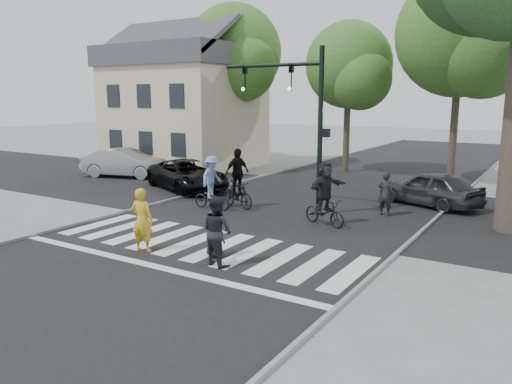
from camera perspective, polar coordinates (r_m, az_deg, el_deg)
ground at (r=14.01m, az=-8.31°, el=-7.00°), size 120.00×120.00×0.00m
road_stem at (r=17.96m, az=2.02°, el=-2.88°), size 10.00×70.00×0.01m
road_cross at (r=20.55m, az=6.19°, el=-1.18°), size 70.00×10.00×0.01m
curb_left at (r=20.86m, az=-10.10°, el=-0.98°), size 0.10×70.00×0.10m
curb_right at (r=16.13m, az=17.83°, el=-4.84°), size 0.10×70.00×0.10m
crosswalk at (r=14.49m, az=-6.62°, el=-6.31°), size 10.00×3.85×0.01m
traffic_signal at (r=18.34m, az=4.97°, el=9.67°), size 4.45×0.29×6.00m
bg_tree_0 at (r=34.48m, az=-8.98°, el=13.85°), size 5.46×5.20×8.97m
bg_tree_1 at (r=31.05m, az=-2.35°, el=15.25°), size 6.09×5.80×9.80m
bg_tree_2 at (r=28.76m, az=10.88°, el=13.68°), size 5.04×4.80×8.40m
bg_tree_3 at (r=25.92m, az=22.93°, el=15.96°), size 6.30×6.00×10.20m
house at (r=31.44m, az=-8.14°, el=9.90°), size 8.40×8.10×8.82m
pedestrian_woman at (r=14.19m, az=-12.89°, el=-3.13°), size 0.74×0.56×1.81m
pedestrian_child at (r=13.48m, az=-4.74°, el=-4.74°), size 0.71×0.54×1.30m
pedestrian_adult at (r=12.78m, az=-4.48°, el=-4.43°), size 1.02×0.88×1.81m
cyclist_left at (r=19.13m, az=-5.06°, el=0.66°), size 1.63×1.06×2.06m
cyclist_mid at (r=19.27m, az=-2.14°, el=0.94°), size 1.84×1.16×2.32m
cyclist_right at (r=16.81m, az=7.88°, el=-0.56°), size 1.81×1.68×2.17m
car_suv at (r=23.34m, az=-7.83°, el=1.94°), size 5.49×4.18×1.38m
car_silver at (r=27.69m, az=-14.72°, el=3.24°), size 4.93×2.85×1.54m
car_grey at (r=20.86m, az=19.29°, el=0.38°), size 4.41×3.04×1.39m
bystander_dark at (r=18.65m, az=14.59°, el=-0.18°), size 0.63×0.45×1.62m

